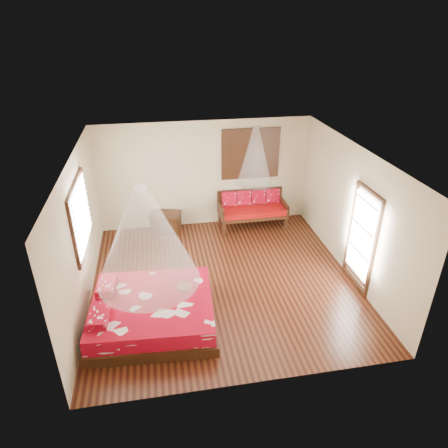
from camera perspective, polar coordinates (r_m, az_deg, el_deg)
The scene contains 10 objects.
room at distance 7.95m, azimuth -0.12°, elevation 0.19°, with size 5.54×5.54×2.84m.
bed at distance 7.61m, azimuth -10.28°, elevation -12.15°, with size 2.39×2.19×0.65m.
daybed at distance 10.66m, azimuth 4.02°, elevation 2.35°, with size 1.78×0.79×0.94m.
storage_chest at distance 10.56m, azimuth -8.29°, elevation 0.28°, with size 0.88×0.74×0.52m.
shutter_panel at distance 10.46m, azimuth 3.83°, elevation 9.98°, with size 1.52×0.06×1.32m.
window_left at distance 8.04m, azimuth -19.77°, elevation 1.15°, with size 0.10×1.74×1.34m.
glazed_door at distance 8.48m, azimuth 19.03°, elevation -2.15°, with size 0.08×1.02×2.16m.
wine_tray at distance 7.64m, azimuth -5.71°, elevation -8.65°, with size 0.29×0.29×0.23m.
mosquito_net_main at distance 6.71m, azimuth -11.22°, elevation -1.59°, with size 1.78×1.78×1.80m, color white.
mosquito_net_daybed at distance 10.00m, azimuth 4.48°, elevation 9.71°, with size 0.89×0.89×1.50m, color white.
Camera 1 is at (-1.23, -6.95, 5.08)m, focal length 32.00 mm.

